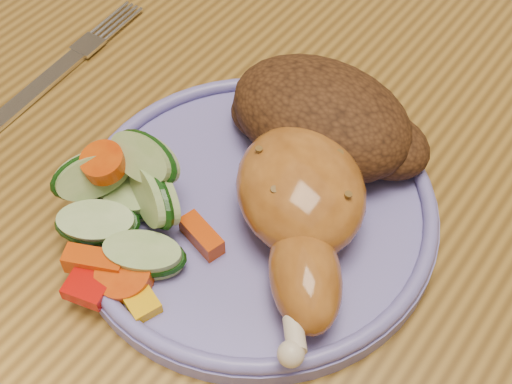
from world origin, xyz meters
TOP-DOWN VIEW (x-y plane):
  - dining_table at (0.00, 0.00)m, footprint 0.90×1.40m
  - plate at (-0.04, -0.07)m, footprint 0.24×0.24m
  - plate_rim at (-0.04, -0.07)m, footprint 0.24×0.24m
  - chicken_leg at (-0.01, -0.07)m, footprint 0.14×0.16m
  - rice_pilaf at (-0.04, 0.01)m, footprint 0.14×0.10m
  - vegetable_pile at (-0.10, -0.12)m, footprint 0.12×0.12m
  - fork at (-0.25, -0.05)m, footprint 0.03×0.17m

SIDE VIEW (x-z plane):
  - dining_table at x=0.00m, z-range 0.29..1.04m
  - fork at x=-0.25m, z-range 0.75..0.76m
  - plate at x=-0.04m, z-range 0.75..0.76m
  - plate_rim at x=-0.04m, z-range 0.76..0.77m
  - vegetable_pile at x=-0.10m, z-range 0.75..0.81m
  - rice_pilaf at x=-0.04m, z-range 0.76..0.81m
  - chicken_leg at x=-0.01m, z-range 0.76..0.81m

